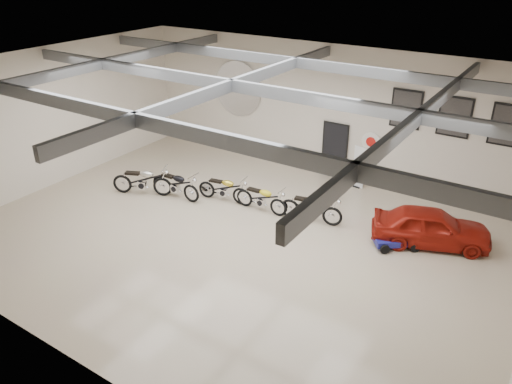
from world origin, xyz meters
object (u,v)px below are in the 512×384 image
Objects in this scene: banner_stand at (359,166)px; motorcycle_yellow at (261,198)px; motorcycle_black at (175,184)px; motorcycle_red at (311,207)px; motorcycle_silver at (142,180)px; motorcycle_gold at (223,188)px; go_kart at (401,238)px; vintage_car at (431,227)px.

banner_stand is 4.07m from motorcycle_yellow.
motorcycle_black is at bearing -131.65° from banner_stand.
motorcycle_red is (1.74, 0.26, 0.04)m from motorcycle_yellow.
motorcycle_silver is at bearing -165.05° from motorcycle_yellow.
motorcycle_silver is 1.14× the size of motorcycle_yellow.
motorcycle_yellow is 1.76m from motorcycle_red.
motorcycle_gold is 3.26m from motorcycle_red.
motorcycle_silver reaches higher than go_kart.
motorcycle_red is 3.69m from vintage_car.
motorcycle_silver is 4.45m from motorcycle_yellow.
motorcycle_gold is at bearing -125.97° from banner_stand.
motorcycle_red is (4.84, 1.06, -0.00)m from motorcycle_black.
motorcycle_gold is 0.56× the size of vintage_car.
motorcycle_red reaches higher than go_kart.
motorcycle_gold is 1.50m from motorcycle_yellow.
banner_stand is 0.83× the size of motorcycle_red.
motorcycle_black is at bearing 149.86° from go_kart.
motorcycle_black reaches higher than motorcycle_red.
vintage_car is at bearing 5.77° from go_kart.
motorcycle_black is 3.20m from motorcycle_yellow.
motorcycle_gold is 1.01× the size of motorcycle_yellow.
motorcycle_gold is at bearing 145.59° from go_kart.
motorcycle_red is (-0.25, -3.27, -0.32)m from banner_stand.
vintage_car is at bearing 10.81° from motorcycle_black.
vintage_car reaches higher than go_kart.
motorcycle_red is at bearing 143.32° from go_kart.
banner_stand is 0.89× the size of motorcycle_yellow.
motorcycle_red is 2.98m from go_kart.
motorcycle_red is at bearing 11.18° from motorcycle_black.
motorcycle_silver is 3.00m from motorcycle_gold.
motorcycle_silver is 9.88m from vintage_car.
motorcycle_gold is at bearing -178.06° from motorcycle_yellow.
motorcycle_black is 1.26× the size of go_kart.
motorcycle_black is 1.00× the size of motorcycle_red.
motorcycle_gold is at bearing 77.80° from vintage_car.
motorcycle_red is at bearing -3.41° from motorcycle_gold.
banner_stand reaches higher than motorcycle_black.
banner_stand reaches higher than motorcycle_yellow.
motorcycle_yellow is at bearing -111.47° from banner_stand.
motorcycle_silver is at bearing 151.70° from go_kart.
vintage_car reaches higher than motorcycle_yellow.
motorcycle_red reaches higher than motorcycle_yellow.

